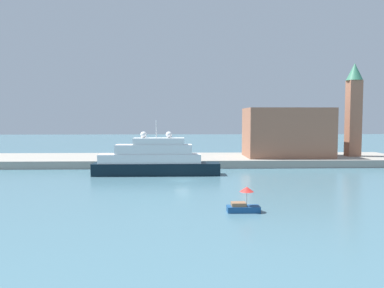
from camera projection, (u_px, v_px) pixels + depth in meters
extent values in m
plane|color=slate|center=(183.00, 180.00, 69.67)|extent=(400.00, 400.00, 0.00)
cube|color=gray|center=(182.00, 160.00, 95.88)|extent=(110.00, 20.69, 1.77)
cube|color=black|center=(156.00, 169.00, 76.25)|extent=(25.29, 4.26, 2.43)
cube|color=white|center=(150.00, 158.00, 76.07)|extent=(20.23, 3.92, 1.81)
cube|color=white|center=(154.00, 149.00, 75.97)|extent=(15.17, 3.58, 1.89)
cube|color=white|center=(159.00, 141.00, 75.89)|extent=(10.11, 3.24, 1.32)
cylinder|color=silver|center=(156.00, 129.00, 75.71)|extent=(0.16, 0.16, 3.56)
sphere|color=white|center=(169.00, 135.00, 75.87)|extent=(1.27, 1.27, 1.27)
sphere|color=white|center=(144.00, 135.00, 75.70)|extent=(1.27, 1.27, 1.27)
cube|color=navy|center=(243.00, 209.00, 46.20)|extent=(3.95, 1.67, 0.73)
cube|color=#8C6647|center=(239.00, 204.00, 46.14)|extent=(1.74, 1.34, 0.46)
cylinder|color=#B2B2B2|center=(247.00, 199.00, 46.13)|extent=(0.06, 0.06, 1.76)
cone|color=red|center=(247.00, 189.00, 46.05)|extent=(1.71, 1.71, 0.60)
cube|color=#9E664C|center=(287.00, 132.00, 94.66)|extent=(20.65, 11.92, 12.12)
cube|color=#9E664C|center=(353.00, 118.00, 96.14)|extent=(3.14, 3.14, 19.10)
cone|color=#387A5B|center=(355.00, 72.00, 95.35)|extent=(4.08, 4.08, 4.29)
cube|color=silver|center=(137.00, 158.00, 89.40)|extent=(3.94, 1.86, 0.73)
cube|color=#262D33|center=(137.00, 155.00, 89.35)|extent=(2.36, 1.68, 0.62)
cylinder|color=#334C8C|center=(159.00, 155.00, 91.21)|extent=(0.36, 0.36, 1.41)
sphere|color=tan|center=(159.00, 152.00, 91.15)|extent=(0.24, 0.24, 0.24)
cylinder|color=black|center=(192.00, 159.00, 87.19)|extent=(0.47, 0.47, 0.69)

